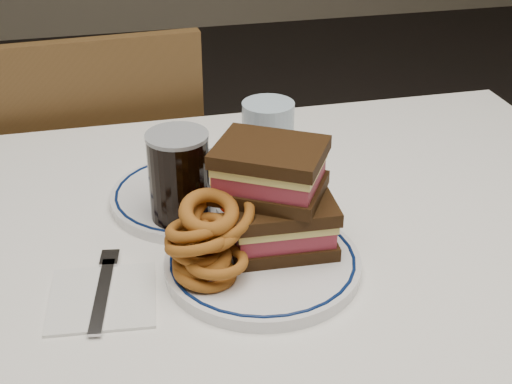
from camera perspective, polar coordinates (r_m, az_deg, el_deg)
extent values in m
cube|color=white|center=(0.97, -2.37, -4.87)|extent=(1.26, 0.86, 0.03)
cylinder|color=#443016|center=(1.61, 14.73, -6.70)|extent=(0.06, 0.06, 0.71)
cube|color=white|center=(1.38, -5.77, 2.09)|extent=(1.26, 0.01, 0.17)
cube|color=#443016|center=(1.71, -12.09, -1.51)|extent=(0.44, 0.44, 0.04)
cylinder|color=#443016|center=(1.99, -6.93, -3.70)|extent=(0.04, 0.04, 0.40)
cylinder|color=#443016|center=(1.71, -4.71, -9.95)|extent=(0.04, 0.04, 0.40)
cylinder|color=#443016|center=(1.97, -17.06, -5.18)|extent=(0.04, 0.04, 0.40)
cylinder|color=#443016|center=(1.69, -16.68, -11.77)|extent=(0.04, 0.04, 0.40)
cube|color=#443016|center=(1.43, -12.30, 3.20)|extent=(0.41, 0.05, 0.45)
cylinder|color=white|center=(0.91, 0.53, -5.76)|extent=(0.25, 0.25, 0.02)
torus|color=#091A49|center=(0.90, 0.53, -5.33)|extent=(0.24, 0.24, 0.00)
cube|color=black|center=(0.93, 1.98, -3.77)|extent=(0.14, 0.11, 0.02)
cube|color=#982C46|center=(0.91, 2.00, -2.73)|extent=(0.13, 0.10, 0.02)
cube|color=#DAC461|center=(0.91, 2.02, -1.85)|extent=(0.13, 0.10, 0.01)
cube|color=black|center=(0.90, 2.04, -1.07)|extent=(0.14, 0.11, 0.02)
cube|color=black|center=(0.90, 1.11, 0.33)|extent=(0.17, 0.16, 0.02)
cube|color=#982C46|center=(0.89, 1.12, 1.44)|extent=(0.15, 0.14, 0.02)
cube|color=#DAC461|center=(0.88, 1.13, 2.39)|extent=(0.16, 0.15, 0.01)
cube|color=black|center=(0.88, 1.14, 3.22)|extent=(0.17, 0.16, 0.02)
torus|color=brown|center=(0.87, -4.12, -6.39)|extent=(0.08, 0.08, 0.03)
torus|color=brown|center=(0.87, -4.35, -5.38)|extent=(0.08, 0.08, 0.04)
torus|color=brown|center=(0.86, -3.21, -5.50)|extent=(0.08, 0.08, 0.02)
torus|color=brown|center=(0.87, -4.89, -4.27)|extent=(0.08, 0.08, 0.04)
torus|color=brown|center=(0.86, -4.73, -4.11)|extent=(0.08, 0.08, 0.05)
torus|color=brown|center=(0.86, -3.17, -3.29)|extent=(0.07, 0.07, 0.04)
torus|color=brown|center=(0.86, -4.86, -2.85)|extent=(0.08, 0.08, 0.04)
torus|color=brown|center=(0.86, -2.72, -1.87)|extent=(0.09, 0.08, 0.06)
torus|color=brown|center=(0.85, -3.78, -1.59)|extent=(0.07, 0.08, 0.04)
cylinder|color=white|center=(0.96, -1.62, -1.93)|extent=(0.05, 0.05, 0.03)
cylinder|color=#860D02|center=(0.96, -1.63, -1.39)|extent=(0.04, 0.04, 0.01)
cylinder|color=black|center=(0.97, -6.14, 0.80)|extent=(0.08, 0.08, 0.14)
cylinder|color=gray|center=(0.94, -6.36, 4.48)|extent=(0.08, 0.08, 0.01)
torus|color=gray|center=(0.98, -3.53, 1.60)|extent=(0.07, 0.03, 0.07)
cylinder|color=#AAC4DB|center=(1.10, 0.96, 4.09)|extent=(0.08, 0.08, 0.13)
cylinder|color=white|center=(1.06, -5.05, -0.35)|extent=(0.24, 0.24, 0.02)
torus|color=#091A49|center=(1.05, -5.07, 0.03)|extent=(0.23, 0.23, 0.00)
torus|color=brown|center=(1.07, -4.73, 0.87)|extent=(0.07, 0.07, 0.02)
torus|color=brown|center=(1.05, -5.01, 0.77)|extent=(0.07, 0.07, 0.04)
cube|color=white|center=(0.88, -12.17, -8.27)|extent=(0.14, 0.14, 0.00)
cube|color=#B3B2B7|center=(0.88, -12.20, -8.06)|extent=(0.04, 0.15, 0.00)
cube|color=#B3B2B7|center=(0.94, -11.63, -5.19)|extent=(0.03, 0.04, 0.00)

